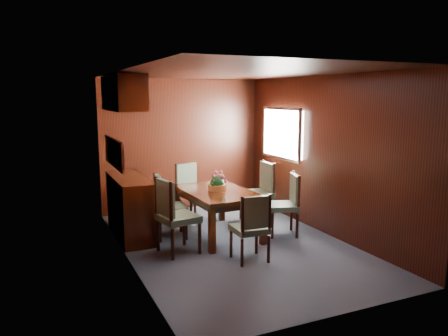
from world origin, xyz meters
name	(u,v)px	position (x,y,z in m)	size (l,w,h in m)	color
ground	(234,244)	(0.00, 0.00, 0.00)	(4.50, 4.50, 0.00)	#3E4655
room_shell	(218,129)	(-0.10, 0.33, 1.63)	(3.06, 4.52, 2.41)	black
sideboard	(131,207)	(-1.25, 1.00, 0.45)	(0.48, 1.40, 0.90)	black
dining_table	(217,197)	(-0.05, 0.49, 0.59)	(0.98, 1.51, 0.69)	black
chair_left_near	(173,212)	(-0.90, 0.01, 0.57)	(0.55, 0.57, 1.03)	black
chair_left_far	(166,202)	(-0.79, 0.70, 0.53)	(0.49, 0.51, 0.96)	black
chair_right_near	(287,201)	(0.94, 0.10, 0.53)	(0.56, 0.57, 0.95)	black
chair_right_far	(261,188)	(0.92, 0.89, 0.56)	(0.49, 0.50, 1.01)	black
chair_head	(252,224)	(-0.08, -0.69, 0.50)	(0.44, 0.42, 0.89)	black
chair_foot	(190,188)	(-0.11, 1.52, 0.54)	(0.58, 0.57, 0.97)	black
flower_centerpiece	(217,181)	(-0.04, 0.52, 0.83)	(0.30, 0.30, 0.30)	#BC6F39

